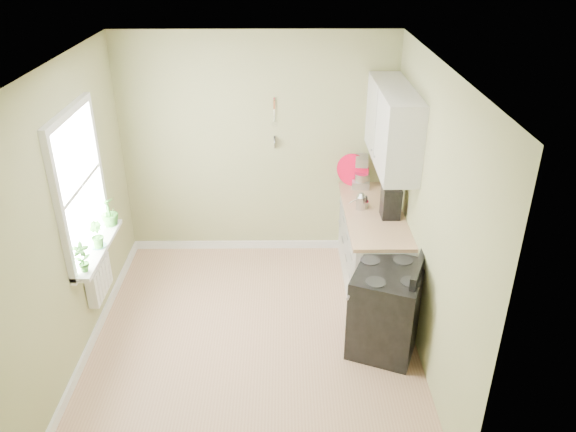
{
  "coord_description": "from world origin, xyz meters",
  "views": [
    {
      "loc": [
        0.3,
        -4.43,
        3.67
      ],
      "look_at": [
        0.35,
        0.55,
        1.1
      ],
      "focal_mm": 35.0,
      "sensor_mm": 36.0,
      "label": 1
    }
  ],
  "objects_px": {
    "kettle": "(361,201)",
    "stand_mixer": "(361,171)",
    "stove": "(386,308)",
    "coffee_maker": "(391,203)"
  },
  "relations": [
    {
      "from": "stove",
      "to": "stand_mixer",
      "type": "xyz_separation_m",
      "value": [
        -0.05,
        1.84,
        0.65
      ]
    },
    {
      "from": "kettle",
      "to": "coffee_maker",
      "type": "height_order",
      "value": "coffee_maker"
    },
    {
      "from": "kettle",
      "to": "coffee_maker",
      "type": "bearing_deg",
      "value": -33.16
    },
    {
      "from": "stand_mixer",
      "to": "coffee_maker",
      "type": "height_order",
      "value": "stand_mixer"
    },
    {
      "from": "stove",
      "to": "stand_mixer",
      "type": "bearing_deg",
      "value": 91.54
    },
    {
      "from": "stove",
      "to": "kettle",
      "type": "height_order",
      "value": "kettle"
    },
    {
      "from": "stand_mixer",
      "to": "stove",
      "type": "bearing_deg",
      "value": -88.46
    },
    {
      "from": "kettle",
      "to": "stand_mixer",
      "type": "bearing_deg",
      "value": 83.12
    },
    {
      "from": "coffee_maker",
      "to": "stove",
      "type": "bearing_deg",
      "value": -98.99
    },
    {
      "from": "stand_mixer",
      "to": "coffee_maker",
      "type": "relative_size",
      "value": 1.23
    }
  ]
}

